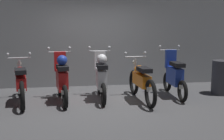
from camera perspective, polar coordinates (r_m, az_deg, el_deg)
ground_plane at (r=6.64m, az=-1.84°, el=-6.77°), size 80.00×80.00×0.00m
back_wall at (r=8.49m, az=-3.60°, el=7.50°), size 16.00×0.30×3.16m
motorbike_slot_0 at (r=6.90m, az=-18.12°, el=-2.42°), size 0.62×1.93×1.15m
motorbike_slot_1 at (r=6.75m, az=-10.21°, el=-1.69°), size 0.59×1.68×1.29m
motorbike_slot_2 at (r=6.88m, az=-2.24°, el=-1.35°), size 0.59×1.68×1.29m
motorbike_slot_3 at (r=6.80m, az=5.98°, el=-2.16°), size 0.59×1.95×1.15m
motorbike_slot_4 at (r=7.38m, az=12.55°, el=-1.17°), size 0.59×1.68×1.29m
trash_bin at (r=7.97m, az=21.61°, el=-1.41°), size 0.55×0.55×0.90m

